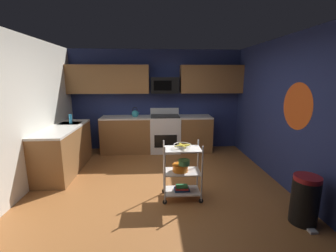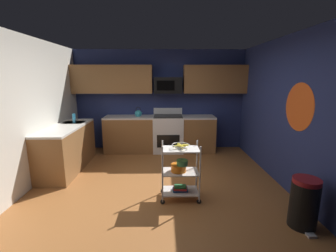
% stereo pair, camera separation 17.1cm
% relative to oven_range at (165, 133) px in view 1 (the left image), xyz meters
% --- Properties ---
extents(floor, '(4.40, 4.80, 0.04)m').
position_rel_oven_range_xyz_m(floor, '(-0.21, -2.10, -0.50)').
color(floor, '#995B2D').
rests_on(floor, ground).
extents(wall_back, '(4.52, 0.06, 2.60)m').
position_rel_oven_range_xyz_m(wall_back, '(-0.21, 0.33, 0.82)').
color(wall_back, navy).
rests_on(wall_back, ground).
extents(wall_left, '(0.06, 4.80, 2.60)m').
position_rel_oven_range_xyz_m(wall_left, '(-2.44, -2.10, 0.82)').
color(wall_left, silver).
rests_on(wall_left, ground).
extents(wall_right, '(0.06, 4.80, 2.60)m').
position_rel_oven_range_xyz_m(wall_right, '(2.02, -2.10, 0.82)').
color(wall_right, navy).
rests_on(wall_right, ground).
extents(wall_flower_decal, '(0.00, 0.75, 0.75)m').
position_rel_oven_range_xyz_m(wall_flower_decal, '(1.98, -2.31, 0.97)').
color(wall_flower_decal, '#E5591E').
extents(counter_run, '(3.61, 2.36, 0.92)m').
position_rel_oven_range_xyz_m(counter_run, '(-0.96, -0.46, -0.01)').
color(counter_run, brown).
rests_on(counter_run, ground).
extents(oven_range, '(0.76, 0.65, 1.10)m').
position_rel_oven_range_xyz_m(oven_range, '(0.00, 0.00, 0.00)').
color(oven_range, white).
rests_on(oven_range, ground).
extents(upper_cabinets, '(4.40, 0.33, 0.70)m').
position_rel_oven_range_xyz_m(upper_cabinets, '(-0.26, 0.13, 1.37)').
color(upper_cabinets, brown).
extents(microwave, '(0.70, 0.39, 0.40)m').
position_rel_oven_range_xyz_m(microwave, '(-0.00, 0.10, 1.22)').
color(microwave, black).
extents(rolling_cart, '(0.63, 0.37, 0.91)m').
position_rel_oven_range_xyz_m(rolling_cart, '(0.15, -2.43, -0.03)').
color(rolling_cart, silver).
rests_on(rolling_cart, ground).
extents(fruit_bowl, '(0.27, 0.27, 0.07)m').
position_rel_oven_range_xyz_m(fruit_bowl, '(0.15, -2.43, 0.40)').
color(fruit_bowl, silver).
rests_on(fruit_bowl, rolling_cart).
extents(mixing_bowl_large, '(0.25, 0.25, 0.11)m').
position_rel_oven_range_xyz_m(mixing_bowl_large, '(0.13, -2.43, 0.04)').
color(mixing_bowl_large, orange).
rests_on(mixing_bowl_large, rolling_cart).
extents(mixing_bowl_small, '(0.18, 0.18, 0.08)m').
position_rel_oven_range_xyz_m(mixing_bowl_small, '(0.18, -2.47, 0.14)').
color(mixing_bowl_small, '#387F4C').
rests_on(mixing_bowl_small, rolling_cart).
extents(book_stack, '(0.24, 0.19, 0.08)m').
position_rel_oven_range_xyz_m(book_stack, '(0.15, -2.43, -0.31)').
color(book_stack, '#1E4C8C').
rests_on(book_stack, rolling_cart).
extents(kettle, '(0.21, 0.18, 0.26)m').
position_rel_oven_range_xyz_m(kettle, '(-0.76, -0.00, 0.52)').
color(kettle, teal).
rests_on(kettle, counter_run).
extents(dish_soap_bottle, '(0.06, 0.06, 0.20)m').
position_rel_oven_range_xyz_m(dish_soap_bottle, '(-2.08, -0.81, 0.54)').
color(dish_soap_bottle, '#2D8CBF').
rests_on(dish_soap_bottle, counter_run).
extents(trash_can, '(0.34, 0.42, 0.66)m').
position_rel_oven_range_xyz_m(trash_can, '(1.69, -3.16, -0.15)').
color(trash_can, black).
rests_on(trash_can, ground).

